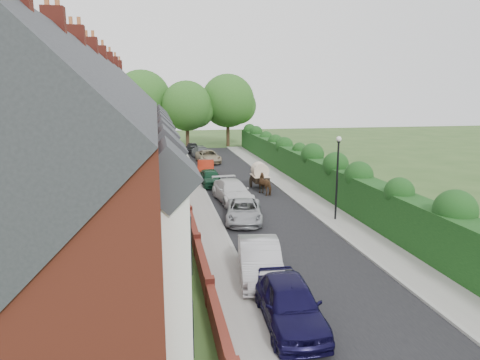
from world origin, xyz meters
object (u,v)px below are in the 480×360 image
object	(u,v)px
car_red	(206,168)
horse	(266,184)
car_grey	(202,153)
horse_cart	(260,174)
car_beige	(208,157)
car_black	(192,148)
car_navy	(290,303)
car_green	(211,178)
car_white	(232,191)
car_silver_b	(244,211)
car_silver_a	(260,260)
lamppost	(338,168)

from	to	relation	value
car_red	horse	xyz separation A→B (m)	(3.68, -8.49, 0.08)
horse	car_red	bearing A→B (deg)	-87.20
car_grey	horse_cart	bearing A→B (deg)	-91.92
car_beige	horse_cart	xyz separation A→B (m)	(2.60, -13.77, 0.53)
car_beige	car_black	distance (m)	8.52
horse	car_navy	bearing A→B (deg)	57.48
car_green	car_white	bearing A→B (deg)	-83.16
car_white	car_black	bearing A→B (deg)	85.89
car_navy	car_black	size ratio (longest dim) A/B	1.20
horse	horse_cart	size ratio (longest dim) A/B	0.63
car_navy	car_beige	size ratio (longest dim) A/B	0.93
car_navy	car_white	size ratio (longest dim) A/B	0.89
car_beige	horse	size ratio (longest dim) A/B	2.67
car_silver_b	car_beige	size ratio (longest dim) A/B	0.92
horse_cart	car_black	bearing A→B (deg)	99.66
car_silver_a	car_black	bearing A→B (deg)	97.80
car_silver_a	car_white	size ratio (longest dim) A/B	0.91
car_green	car_beige	bearing A→B (deg)	82.20
lamppost	horse	world-z (taller)	lamppost
car_silver_b	car_black	bearing A→B (deg)	102.12
horse	car_beige	bearing A→B (deg)	-101.28
car_beige	horse_cart	distance (m)	14.03
lamppost	car_navy	distance (m)	12.77
lamppost	car_navy	bearing A→B (deg)	-120.14
car_silver_b	car_green	size ratio (longest dim) A/B	1.13
car_silver_a	car_green	bearing A→B (deg)	97.55
car_beige	car_white	bearing A→B (deg)	-94.90
car_silver_b	car_white	bearing A→B (deg)	99.32
car_navy	car_grey	xyz separation A→B (m)	(0.96, 37.53, -0.13)
car_navy	car_silver_b	world-z (taller)	car_navy
car_green	car_grey	distance (m)	15.30
car_silver_a	car_black	distance (m)	38.84
car_green	car_grey	bearing A→B (deg)	84.61
lamppost	car_silver_a	distance (m)	9.81
car_black	car_beige	bearing A→B (deg)	-72.47
car_navy	car_grey	bearing A→B (deg)	91.51
car_silver_a	car_white	bearing A→B (deg)	93.39
car_beige	horse	xyz separation A→B (m)	(2.60, -15.79, 0.10)
car_green	car_beige	xyz separation A→B (m)	(1.21, 11.98, -0.00)
lamppost	horse	distance (m)	8.37
car_red	horse_cart	size ratio (longest dim) A/B	1.46
car_silver_a	car_red	world-z (taller)	car_silver_a
car_beige	car_silver_b	bearing A→B (deg)	-94.98
car_silver_a	horse	xyz separation A→B (m)	(3.99, 14.62, 0.00)
car_navy	car_silver_b	distance (m)	11.86
car_beige	car_green	bearing A→B (deg)	-99.58
car_silver_a	car_beige	world-z (taller)	car_silver_a
car_silver_a	car_silver_b	xyz separation A→B (m)	(0.94, 8.00, -0.15)
car_grey	car_silver_a	bearing A→B (deg)	-103.44
car_green	car_black	distance (m)	20.41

